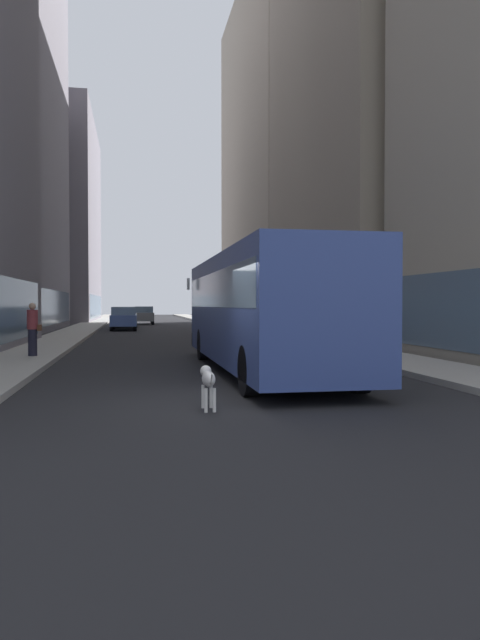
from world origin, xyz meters
The scene contains 12 objects.
ground_plane centered at (0.00, 35.00, 0.00)m, with size 120.00×120.00×0.00m, color #232326.
sidewalk_left centered at (-5.70, 35.00, 0.07)m, with size 2.40×110.00×0.15m, color #ADA89E.
sidewalk_right centered at (5.70, 35.00, 0.07)m, with size 2.40×110.00×0.15m, color #ADA89E.
building_left_far centered at (-11.90, 55.57, 10.69)m, with size 11.55×21.88×21.40m.
building_right_far centered at (11.90, 40.63, 14.97)m, with size 9.38×22.32×29.95m.
transit_bus centered at (1.20, 4.41, 1.78)m, with size 2.78×11.53×3.05m.
car_silver_sedan centered at (-2.80, 36.14, 0.82)m, with size 1.88×4.11×1.62m.
car_blue_hatchback centered at (-2.80, 31.10, 0.82)m, with size 1.77×4.56×1.62m.
car_red_coupe centered at (2.80, 22.80, 0.82)m, with size 1.87×4.42×1.62m.
car_grey_wagon centered at (-1.20, 43.03, 0.82)m, with size 1.75×3.98×1.62m.
dalmatian_dog centered at (-0.90, -1.03, 0.51)m, with size 0.22×0.96×0.72m.
pedestrian_with_handbag centered at (-5.30, 8.71, 1.01)m, with size 0.45×0.34×1.69m.
Camera 1 is at (-2.15, -10.96, 1.78)m, focal length 33.16 mm.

